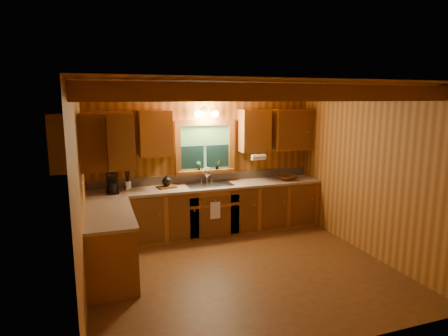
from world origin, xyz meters
name	(u,v)px	position (x,y,z in m)	size (l,w,h in m)	color
room	(243,181)	(0.00, 0.00, 1.30)	(4.20, 4.20, 4.20)	#5B3516
ceiling_beams	(244,94)	(0.00, 0.00, 2.49)	(4.20, 2.54, 0.18)	brown
base_cabinets	(187,218)	(-0.49, 1.28, 0.43)	(4.20, 2.22, 0.86)	brown
countertop	(188,192)	(-0.48, 1.29, 0.88)	(4.20, 2.24, 0.04)	tan
backsplash	(205,178)	(0.00, 1.89, 0.98)	(4.20, 0.02, 0.16)	#9D8569
dishwasher_panel	(132,237)	(-1.47, 0.68, 0.43)	(0.02, 0.60, 0.80)	white
upper_cabinets	(180,135)	(-0.56, 1.42, 1.84)	(4.19, 1.77, 0.78)	brown
window	(205,148)	(0.00, 1.87, 1.53)	(1.12, 0.08, 1.00)	brown
window_sill	(206,171)	(0.00, 1.82, 1.12)	(1.06, 0.14, 0.04)	brown
wall_sconce	(207,114)	(0.00, 1.75, 2.16)	(0.45, 0.21, 0.17)	black
paper_towel_roll	(258,157)	(0.92, 1.53, 1.37)	(0.11, 0.11, 0.27)	white
dish_towel	(215,210)	(0.00, 1.26, 0.52)	(0.18, 0.01, 0.30)	white
sink	(210,187)	(0.00, 1.60, 0.86)	(0.82, 0.48, 0.43)	silver
coffee_maker	(112,183)	(-1.68, 1.56, 1.06)	(0.19, 0.24, 0.33)	black
utensil_crock	(127,185)	(-1.43, 1.67, 0.99)	(0.13, 0.13, 0.37)	silver
cutting_board	(167,187)	(-0.77, 1.64, 0.91)	(0.31, 0.22, 0.03)	brown
teakettle	(167,182)	(-0.77, 1.64, 1.01)	(0.16, 0.16, 0.21)	black
wicker_basket	(286,178)	(1.51, 1.52, 0.94)	(0.35, 0.35, 0.09)	#48230C
potted_plant_left	(199,165)	(-0.14, 1.81, 1.23)	(0.09, 0.06, 0.18)	brown
potted_plant_right	(217,165)	(0.21, 1.79, 1.22)	(0.09, 0.07, 0.17)	brown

